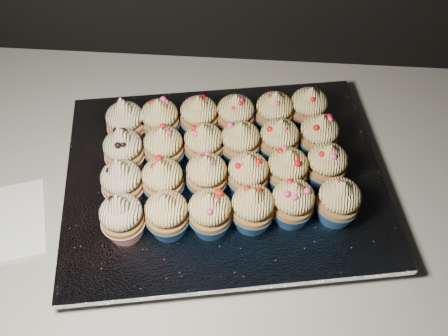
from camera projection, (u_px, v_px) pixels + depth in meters
The scene contains 28 objects.
cabinet at pixel (216, 292), 1.21m from camera, with size 2.40×0.60×0.86m, color black.
worktop at pixel (213, 181), 0.85m from camera, with size 2.44×0.64×0.04m, color beige.
baking_tray at pixel (224, 183), 0.81m from camera, with size 0.46×0.35×0.02m, color black.
foil_lining at pixel (224, 176), 0.80m from camera, with size 0.50×0.39×0.01m, color silver.
cupcake_0 at pixel (122, 217), 0.70m from camera, with size 0.06×0.06×0.10m.
cupcake_1 at pixel (167, 215), 0.70m from camera, with size 0.06×0.06×0.08m.
cupcake_2 at pixel (210, 213), 0.70m from camera, with size 0.06×0.06×0.08m.
cupcake_3 at pixel (253, 208), 0.71m from camera, with size 0.06×0.06×0.08m.
cupcake_4 at pixel (293, 203), 0.71m from camera, with size 0.06×0.06×0.08m.
cupcake_5 at pixel (338, 201), 0.72m from camera, with size 0.06×0.06×0.08m.
cupcake_6 at pixel (122, 182), 0.73m from camera, with size 0.06×0.06×0.10m.
cupcake_7 at pixel (163, 181), 0.74m from camera, with size 0.06×0.06×0.08m.
cupcake_8 at pixel (207, 176), 0.74m from camera, with size 0.06×0.06×0.08m.
cupcake_9 at pixel (248, 175), 0.74m from camera, with size 0.06×0.06×0.08m.
cupcake_10 at pixel (287, 170), 0.75m from camera, with size 0.06×0.06×0.08m.
cupcake_11 at pixel (326, 165), 0.76m from camera, with size 0.06×0.06×0.08m.
cupcake_12 at pixel (124, 151), 0.77m from camera, with size 0.06×0.06×0.10m.
cupcake_13 at pixel (164, 148), 0.78m from camera, with size 0.06×0.06×0.08m.
cupcake_14 at pixel (204, 145), 0.78m from camera, with size 0.06×0.06×0.08m.
cupcake_15 at pixel (240, 143), 0.78m from camera, with size 0.06×0.06×0.08m.
cupcake_16 at pixel (279, 140), 0.79m from camera, with size 0.06×0.06×0.08m.
cupcake_17 at pixel (319, 136), 0.79m from camera, with size 0.06×0.06×0.08m.
cupcake_18 at pixel (126, 122), 0.81m from camera, with size 0.06×0.06×0.10m.
cupcake_19 at pixel (160, 120), 0.81m from camera, with size 0.06×0.06×0.08m.
cupcake_20 at pixel (199, 117), 0.82m from camera, with size 0.06×0.06×0.08m.
cupcake_21 at pixel (236, 116), 0.82m from camera, with size 0.06×0.06×0.08m.
cupcake_22 at pixel (274, 113), 0.82m from camera, with size 0.06×0.06×0.08m.
cupcake_23 at pixel (308, 108), 0.83m from camera, with size 0.06×0.06×0.08m.
Camera 1 is at (0.06, 1.20, 1.56)m, focal length 40.00 mm.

